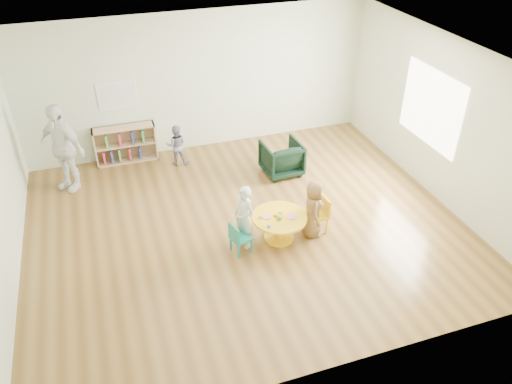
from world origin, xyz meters
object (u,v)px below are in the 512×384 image
Objects in this scene: activity_table at (279,223)px; kid_chair_left at (239,237)px; bookshelf at (125,144)px; armchair at (282,158)px; child_right at (313,209)px; child_left at (244,217)px; adult_caretaker at (62,148)px; kid_chair_right at (319,213)px; toddler at (177,145)px.

activity_table is 1.62× the size of kid_chair_left.
bookshelf reaches higher than armchair.
child_right is (0.54, -0.05, 0.19)m from activity_table.
child_left is (0.14, 0.15, 0.24)m from kid_chair_left.
kid_chair_right is at bearing 9.48° from adult_caretaker.
child_right reaches higher than kid_chair_left.
activity_table is 1.42× the size of kid_chair_right.
armchair is at bearing 121.01° from child_left.
toddler is (0.95, -0.48, 0.05)m from bookshelf.
child_left is (-1.33, -1.86, 0.20)m from armchair.
kid_chair_left is at bearing -4.67° from adult_caretaker.
child_left is 1.26× the size of toddler.
child_right is (1.25, 0.07, 0.20)m from kid_chair_left.
kid_chair_right is 0.23m from child_right.
adult_caretaker reaches higher than activity_table.
toddler reaches higher than bookshelf.
armchair is (2.78, -1.47, -0.04)m from bookshelf.
bookshelf reaches higher than kid_chair_right.
adult_caretaker reaches higher than kid_chair_left.
adult_caretaker is at bearing -159.31° from child_left.
bookshelf reaches higher than activity_table.
bookshelf is 3.14m from armchair.
bookshelf is (-2.70, 3.34, 0.04)m from kid_chair_right.
adult_caretaker is (-1.10, -0.69, 0.46)m from bookshelf.
child_right is at bearing -5.55° from activity_table.
armchair reaches higher than kid_chair_left.
kid_chair_left is 3.02m from toddler.
kid_chair_right is 1.27m from child_left.
bookshelf is 1.43× the size of toddler.
child_right is (1.11, -0.08, -0.04)m from child_left.
bookshelf reaches higher than kid_chair_left.
toddler is at bearing -26.70° from bookshelf.
toddler reaches higher than activity_table.
bookshelf is at bearing -13.49° from toddler.
activity_table is 0.68m from kid_chair_right.
adult_caretaker is at bearing -148.15° from bookshelf.
toddler is at bearing 171.42° from kid_chair_left.
kid_chair_right is 4.67m from adult_caretaker.
toddler is at bearing 50.17° from adult_caretaker.
child_right reaches higher than kid_chair_right.
activity_table is 0.72× the size of bookshelf.
adult_caretaker is (-3.12, 2.67, 0.53)m from activity_table.
adult_caretaker is at bearing -154.48° from kid_chair_left.
kid_chair_right is (1.39, 0.13, 0.04)m from kid_chair_left.
child_left reaches higher than kid_chair_left.
adult_caretaker reaches higher than kid_chair_right.
kid_chair_left is 3.71m from bookshelf.
toddler is (-1.75, 2.87, 0.09)m from kid_chair_right.
kid_chair_right is at bearing 79.90° from kid_chair_left.
kid_chair_left is 0.32× the size of adult_caretaker.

